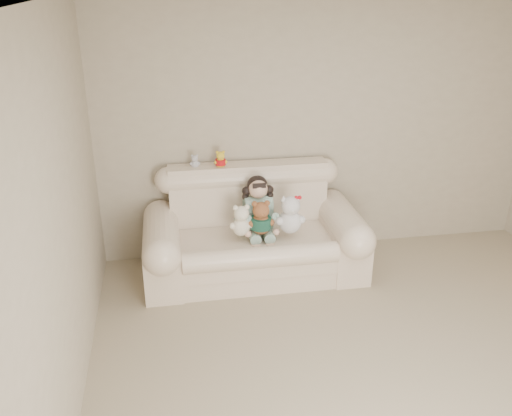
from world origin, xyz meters
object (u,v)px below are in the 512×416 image
object	(u,v)px
cream_teddy	(241,217)
sofa	(254,226)
brown_teddy	(261,214)
seated_child	(258,205)
white_cat	(290,211)

from	to	relation	value
cream_teddy	sofa	bearing A→B (deg)	17.03
sofa	brown_teddy	distance (m)	0.22
seated_child	white_cat	size ratio (longest dim) A/B	1.29
brown_teddy	white_cat	bearing A→B (deg)	19.98
sofa	white_cat	distance (m)	0.40
brown_teddy	sofa	bearing A→B (deg)	131.56
seated_child	brown_teddy	bearing A→B (deg)	-98.62
seated_child	cream_teddy	bearing A→B (deg)	-138.99
cream_teddy	seated_child	bearing A→B (deg)	22.55
sofa	seated_child	world-z (taller)	sofa
white_cat	cream_teddy	xyz separation A→B (m)	(-0.46, 0.02, -0.04)
cream_teddy	white_cat	bearing A→B (deg)	-27.08
sofa	seated_child	distance (m)	0.21
white_cat	brown_teddy	bearing A→B (deg)	-159.24
brown_teddy	cream_teddy	world-z (taller)	brown_teddy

